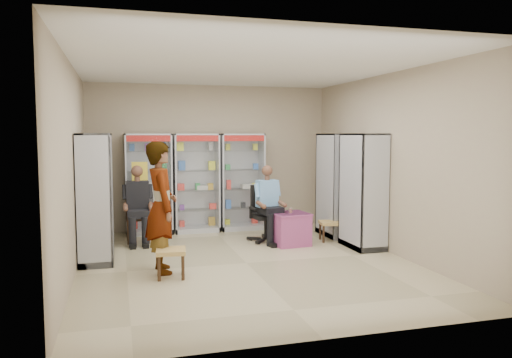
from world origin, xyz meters
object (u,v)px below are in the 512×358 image
object	(u,v)px
cabinet_back_right	(242,182)
office_chair	(266,213)
standing_man	(161,207)
cabinet_back_left	(149,184)
wooden_chair	(138,217)
woven_stool_b	(171,263)
cabinet_left_near	(95,198)
cabinet_right_far	(336,185)
cabinet_back_mid	(196,183)
woven_stool_a	(330,231)
pink_trunk	(290,229)
seated_shopkeeper	(267,206)
cabinet_left_far	(98,191)
cabinet_right_near	(363,191)

from	to	relation	value
cabinet_back_right	office_chair	world-z (taller)	cabinet_back_right
office_chair	standing_man	size ratio (longest dim) A/B	0.55
cabinet_back_left	standing_man	bearing A→B (deg)	-89.92
cabinet_back_left	wooden_chair	world-z (taller)	cabinet_back_left
office_chair	wooden_chair	bearing A→B (deg)	157.04
woven_stool_b	cabinet_left_near	bearing A→B (deg)	131.39
cabinet_right_far	woven_stool_b	distance (m)	4.08
cabinet_back_left	woven_stool_b	distance (m)	3.30
wooden_chair	cabinet_back_mid	bearing A→B (deg)	31.31
woven_stool_a	cabinet_back_right	bearing A→B (deg)	129.38
cabinet_back_left	pink_trunk	distance (m)	3.00
cabinet_back_left	wooden_chair	xyz separation A→B (m)	(-0.25, -0.73, -0.53)
cabinet_left_near	cabinet_right_far	bearing A→B (deg)	101.41
seated_shopkeeper	wooden_chair	bearing A→B (deg)	155.87
seated_shopkeeper	woven_stool_a	bearing A→B (deg)	-21.47
cabinet_back_mid	cabinet_right_far	bearing A→B (deg)	-23.65
woven_stool_b	standing_man	size ratio (longest dim) A/B	0.21
cabinet_right_far	seated_shopkeeper	world-z (taller)	cabinet_right_far
cabinet_back_mid	cabinet_left_far	xyz separation A→B (m)	(-1.88, -0.93, 0.00)
cabinet_back_right	pink_trunk	bearing A→B (deg)	-74.34
woven_stool_a	standing_man	world-z (taller)	standing_man
seated_shopkeeper	standing_man	bearing A→B (deg)	-152.35
cabinet_back_right	standing_man	size ratio (longest dim) A/B	1.06
cabinet_back_right	woven_stool_b	world-z (taller)	cabinet_back_right
cabinet_back_right	cabinet_left_far	world-z (taller)	same
cabinet_back_mid	standing_man	xyz separation A→B (m)	(-0.95, -2.87, -0.06)
seated_shopkeeper	cabinet_left_near	bearing A→B (deg)	-176.20
cabinet_right_far	woven_stool_a	world-z (taller)	cabinet_right_far
wooden_chair	pink_trunk	xyz separation A→B (m)	(2.62, -0.96, -0.18)
cabinet_back_mid	wooden_chair	distance (m)	1.50
cabinet_right_near	cabinet_left_near	world-z (taller)	same
office_chair	woven_stool_a	world-z (taller)	office_chair
wooden_chair	pink_trunk	bearing A→B (deg)	-20.17
cabinet_right_far	pink_trunk	size ratio (longest dim) A/B	3.31
seated_shopkeeper	standing_man	distance (m)	2.57
pink_trunk	cabinet_left_far	bearing A→B (deg)	166.98
cabinet_back_mid	cabinet_right_far	xyz separation A→B (m)	(2.58, -1.13, 0.00)
cabinet_back_mid	cabinet_left_far	distance (m)	2.10
seated_shopkeeper	cabinet_right_far	bearing A→B (deg)	-1.46
cabinet_back_right	wooden_chair	size ratio (longest dim) A/B	2.13
cabinet_left_far	standing_man	distance (m)	2.16
cabinet_left_near	pink_trunk	size ratio (longest dim) A/B	3.31
wooden_chair	pink_trunk	world-z (taller)	wooden_chair
cabinet_right_far	cabinet_left_far	bearing A→B (deg)	87.43
cabinet_back_mid	cabinet_left_near	size ratio (longest dim) A/B	1.00
cabinet_back_left	wooden_chair	bearing A→B (deg)	-108.90
woven_stool_a	cabinet_back_mid	bearing A→B (deg)	144.85
cabinet_right_near	wooden_chair	xyz separation A→B (m)	(-3.78, 1.50, -0.53)
seated_shopkeeper	office_chair	bearing A→B (deg)	80.66
cabinet_back_left	woven_stool_b	bearing A→B (deg)	-88.22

